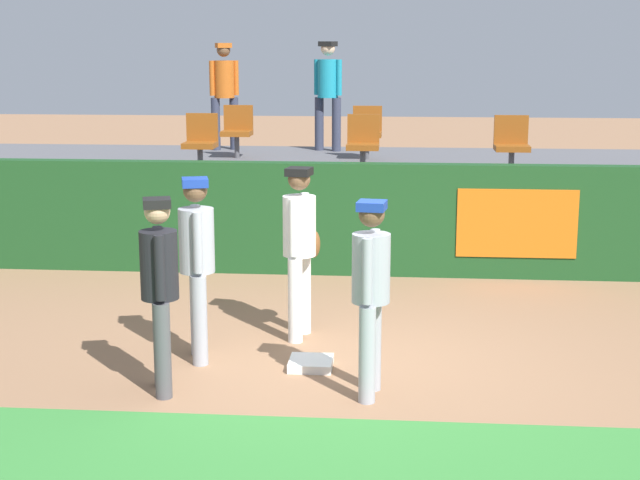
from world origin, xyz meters
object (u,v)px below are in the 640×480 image
(seat_front_center, at_px, (363,141))
(seat_back_left, at_px, (237,128))
(seat_back_center, at_px, (367,129))
(player_umpire, at_px, (160,281))
(first_base, at_px, (311,363))
(spectator_capped, at_px, (224,88))
(spectator_hooded, at_px, (328,88))
(player_coach_visitor, at_px, (197,256))
(seat_front_right, at_px, (511,142))
(player_runner_visitor, at_px, (371,285))
(seat_front_left, at_px, (201,140))
(player_fielder_home, at_px, (300,241))

(seat_front_center, height_order, seat_back_left, same)
(seat_back_center, bearing_deg, seat_front_center, -89.77)
(player_umpire, height_order, seat_front_center, seat_front_center)
(first_base, height_order, spectator_capped, spectator_capped)
(seat_back_left, xyz_separation_m, spectator_hooded, (1.39, 1.09, 0.60))
(spectator_hooded, bearing_deg, seat_back_left, 60.42)
(player_coach_visitor, height_order, player_umpire, player_coach_visitor)
(seat_front_center, height_order, spectator_hooded, spectator_hooded)
(player_coach_visitor, distance_m, spectator_capped, 7.99)
(seat_front_right, xyz_separation_m, spectator_hooded, (-2.80, 2.89, 0.60))
(player_coach_visitor, height_order, spectator_capped, spectator_capped)
(player_runner_visitor, relative_size, seat_front_left, 2.00)
(seat_front_right, bearing_deg, seat_back_left, 156.74)
(spectator_capped, bearing_deg, player_fielder_home, 83.48)
(player_coach_visitor, height_order, seat_front_left, seat_front_left)
(first_base, relative_size, spectator_hooded, 0.22)
(seat_front_right, distance_m, seat_back_left, 4.56)
(player_fielder_home, distance_m, spectator_hooded, 7.15)
(seat_back_center, xyz_separation_m, spectator_capped, (-2.51, 1.10, 0.59))
(seat_front_center, bearing_deg, seat_back_left, 139.53)
(seat_front_center, relative_size, spectator_capped, 0.46)
(player_fielder_home, height_order, player_coach_visitor, player_fielder_home)
(seat_back_center, bearing_deg, seat_front_right, -40.82)
(first_base, height_order, spectator_hooded, spectator_hooded)
(player_umpire, bearing_deg, seat_front_left, 172.21)
(player_runner_visitor, height_order, seat_front_left, seat_front_left)
(seat_front_left, bearing_deg, player_runner_visitor, -65.34)
(player_fielder_home, relative_size, spectator_capped, 0.95)
(seat_front_right, height_order, spectator_hooded, spectator_hooded)
(player_runner_visitor, xyz_separation_m, seat_back_left, (-2.41, 7.53, 0.61))
(seat_front_left, bearing_deg, seat_front_center, 0.00)
(spectator_hooded, bearing_deg, seat_front_right, 156.30)
(player_runner_visitor, height_order, seat_back_left, seat_back_left)
(player_coach_visitor, xyz_separation_m, seat_front_right, (3.42, 4.92, 0.58))
(seat_front_right, xyz_separation_m, seat_back_left, (-4.19, 1.80, 0.00))
(seat_front_center, bearing_deg, player_runner_visitor, -87.00)
(player_fielder_home, xyz_separation_m, seat_front_center, (0.46, 4.16, 0.58))
(seat_back_center, distance_m, spectator_hooded, 1.44)
(first_base, bearing_deg, spectator_capped, 105.77)
(player_fielder_home, bearing_deg, spectator_capped, -153.63)
(spectator_hooded, relative_size, spectator_capped, 1.01)
(player_coach_visitor, xyz_separation_m, seat_front_left, (-0.99, 4.92, 0.58))
(player_fielder_home, height_order, seat_back_center, seat_back_center)
(player_fielder_home, xyz_separation_m, player_runner_visitor, (0.76, -1.58, -0.03))
(player_fielder_home, relative_size, seat_back_left, 2.08)
(first_base, distance_m, player_fielder_home, 1.35)
(player_coach_visitor, relative_size, seat_back_center, 2.07)
(player_umpire, height_order, seat_back_left, seat_back_left)
(player_runner_visitor, xyz_separation_m, spectator_capped, (-2.82, 8.63, 1.20))
(player_fielder_home, height_order, seat_front_center, seat_front_center)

